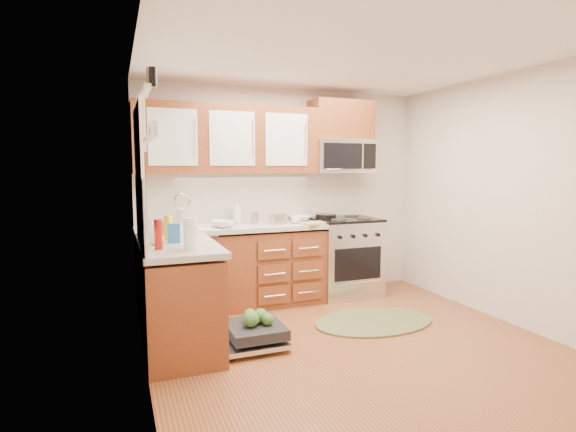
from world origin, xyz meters
name	(u,v)px	position (x,y,z in m)	size (l,w,h in m)	color
floor	(353,344)	(0.00, 0.00, 0.00)	(3.50, 3.50, 0.00)	brown
ceiling	(358,54)	(0.00, 0.00, 2.50)	(3.50, 3.50, 0.00)	white
wall_back	(284,193)	(0.00, 1.75, 1.25)	(3.50, 0.04, 2.50)	beige
wall_front	(531,232)	(0.00, -1.75, 1.25)	(3.50, 0.04, 2.50)	beige
wall_left	(142,212)	(-1.75, 0.00, 1.25)	(0.04, 3.50, 2.50)	beige
wall_right	(509,199)	(1.75, 0.00, 1.25)	(0.04, 3.50, 2.50)	beige
base_cabinet_back	(233,270)	(-0.73, 1.45, 0.42)	(2.05, 0.60, 0.85)	#5A2614
base_cabinet_left	(178,299)	(-1.45, 0.52, 0.42)	(0.60, 1.25, 0.85)	#5A2614
countertop_back	(233,228)	(-0.72, 1.44, 0.90)	(2.07, 0.64, 0.05)	beige
countertop_left	(178,245)	(-1.44, 0.53, 0.90)	(0.64, 1.27, 0.05)	beige
backsplash_back	(226,198)	(-0.73, 1.74, 1.21)	(2.05, 0.02, 0.57)	#B2ACA0
backsplash_left	(140,211)	(-1.74, 0.52, 1.21)	(0.02, 1.25, 0.57)	#B2ACA0
upper_cabinets	(228,139)	(-0.73, 1.57, 1.88)	(2.05, 0.35, 0.75)	#5A2614
cabinet_over_mw	(341,120)	(0.68, 1.57, 2.13)	(0.76, 0.35, 0.47)	#5A2614
range	(345,257)	(0.68, 1.43, 0.47)	(0.76, 0.64, 0.95)	silver
microwave	(342,156)	(0.68, 1.55, 1.70)	(0.76, 0.38, 0.40)	silver
sink	(185,240)	(-1.25, 1.42, 0.80)	(0.62, 0.50, 0.26)	white
dishwasher	(251,335)	(-0.86, 0.30, 0.10)	(0.70, 0.60, 0.20)	silver
window	(139,170)	(-1.74, 0.50, 1.55)	(0.03, 1.05, 1.05)	white
window_blind	(141,129)	(-1.71, 0.50, 1.88)	(0.02, 0.96, 0.40)	white
shelf_upper	(146,91)	(-1.72, -0.35, 2.05)	(0.04, 0.40, 0.03)	white
shelf_lower	(147,139)	(-1.72, -0.35, 1.75)	(0.04, 0.40, 0.03)	white
rug	(374,321)	(0.48, 0.43, 0.01)	(1.27, 0.83, 0.02)	#5E693C
skillet	(326,216)	(0.47, 1.53, 0.97)	(0.26, 0.26, 0.05)	black
stock_pot	(278,219)	(-0.22, 1.37, 0.99)	(0.20, 0.20, 0.12)	silver
cutting_board	(315,223)	(0.18, 1.22, 0.94)	(0.30, 0.19, 0.02)	tan
canister	(255,218)	(-0.45, 1.50, 0.99)	(0.09, 0.09, 0.14)	silver
paper_towel_roll	(191,234)	(-1.38, 0.14, 1.05)	(0.12, 0.12, 0.25)	white
mustard_bottle	(168,227)	(-1.49, 0.70, 1.04)	(0.07, 0.07, 0.22)	yellow
red_bottle	(158,235)	(-1.62, 0.25, 1.04)	(0.06, 0.06, 0.24)	#AF150E
wooden_box	(163,229)	(-1.52, 0.93, 0.99)	(0.14, 0.10, 0.14)	brown
blue_carton	(174,233)	(-1.47, 0.52, 1.01)	(0.10, 0.06, 0.17)	#2A79C5
bowl_a	(300,218)	(0.15, 1.60, 0.96)	(0.25, 0.25, 0.06)	#999999
bowl_b	(222,224)	(-0.86, 1.32, 0.96)	(0.25, 0.25, 0.08)	#999999
cup	(296,220)	(0.00, 1.35, 0.97)	(0.11, 0.11, 0.09)	#999999
soap_bottle_a	(237,212)	(-0.64, 1.60, 1.06)	(0.10, 0.10, 0.27)	#999999
soap_bottle_b	(152,227)	(-1.62, 0.93, 1.01)	(0.08, 0.08, 0.18)	#999999
soap_bottle_c	(156,235)	(-1.62, 0.47, 1.00)	(0.12, 0.12, 0.16)	#999999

